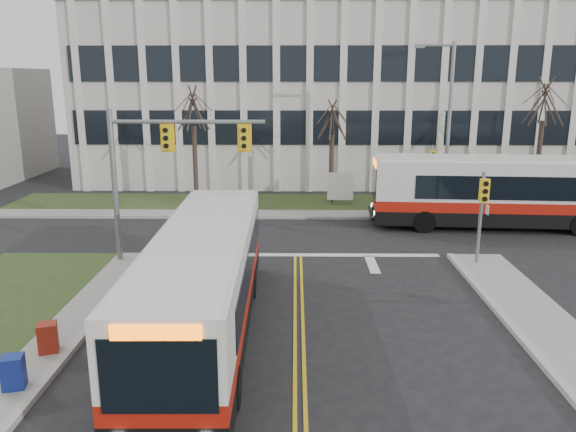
{
  "coord_description": "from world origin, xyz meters",
  "views": [
    {
      "loc": [
        -0.13,
        -14.6,
        7.37
      ],
      "look_at": [
        -0.41,
        7.06,
        2.0
      ],
      "focal_mm": 35.0,
      "sensor_mm": 36.0,
      "label": 1
    }
  ],
  "objects_px": {
    "bus_cross": "(505,194)",
    "newspaper_box_red": "(48,340)",
    "newspaper_box_blue": "(14,375)",
    "directory_sign": "(340,187)",
    "bus_main": "(204,285)",
    "streetlight": "(446,119)"
  },
  "relations": [
    {
      "from": "directory_sign",
      "to": "newspaper_box_blue",
      "type": "distance_m",
      "value": 22.19
    },
    {
      "from": "directory_sign",
      "to": "bus_cross",
      "type": "bearing_deg",
      "value": -30.44
    },
    {
      "from": "directory_sign",
      "to": "newspaper_box_red",
      "type": "height_order",
      "value": "directory_sign"
    },
    {
      "from": "bus_main",
      "to": "newspaper_box_red",
      "type": "relative_size",
      "value": 12.36
    },
    {
      "from": "directory_sign",
      "to": "bus_main",
      "type": "height_order",
      "value": "bus_main"
    },
    {
      "from": "streetlight",
      "to": "bus_main",
      "type": "height_order",
      "value": "streetlight"
    },
    {
      "from": "streetlight",
      "to": "newspaper_box_blue",
      "type": "relative_size",
      "value": 9.68
    },
    {
      "from": "bus_cross",
      "to": "newspaper_box_red",
      "type": "bearing_deg",
      "value": -47.67
    },
    {
      "from": "bus_main",
      "to": "bus_cross",
      "type": "xyz_separation_m",
      "value": [
        13.08,
        12.33,
        0.17
      ]
    },
    {
      "from": "directory_sign",
      "to": "newspaper_box_red",
      "type": "distance_m",
      "value": 20.53
    },
    {
      "from": "bus_main",
      "to": "newspaper_box_blue",
      "type": "distance_m",
      "value": 5.3
    },
    {
      "from": "newspaper_box_red",
      "to": "newspaper_box_blue",
      "type": "bearing_deg",
      "value": -110.15
    },
    {
      "from": "newspaper_box_red",
      "to": "bus_main",
      "type": "bearing_deg",
      "value": -0.56
    },
    {
      "from": "bus_cross",
      "to": "newspaper_box_red",
      "type": "xyz_separation_m",
      "value": [
        -17.15,
        -13.68,
        -1.26
      ]
    },
    {
      "from": "newspaper_box_red",
      "to": "bus_cross",
      "type": "bearing_deg",
      "value": 19.69
    },
    {
      "from": "bus_main",
      "to": "newspaper_box_red",
      "type": "xyz_separation_m",
      "value": [
        -4.07,
        -1.35,
        -1.09
      ]
    },
    {
      "from": "directory_sign",
      "to": "bus_main",
      "type": "bearing_deg",
      "value": -107.17
    },
    {
      "from": "streetlight",
      "to": "bus_main",
      "type": "relative_size",
      "value": 0.78
    },
    {
      "from": "bus_cross",
      "to": "newspaper_box_blue",
      "type": "distance_m",
      "value": 23.18
    },
    {
      "from": "streetlight",
      "to": "newspaper_box_red",
      "type": "relative_size",
      "value": 9.68
    },
    {
      "from": "newspaper_box_blue",
      "to": "bus_cross",
      "type": "bearing_deg",
      "value": 28.15
    },
    {
      "from": "streetlight",
      "to": "directory_sign",
      "type": "xyz_separation_m",
      "value": [
        -5.53,
        1.3,
        -4.02
      ]
    }
  ]
}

